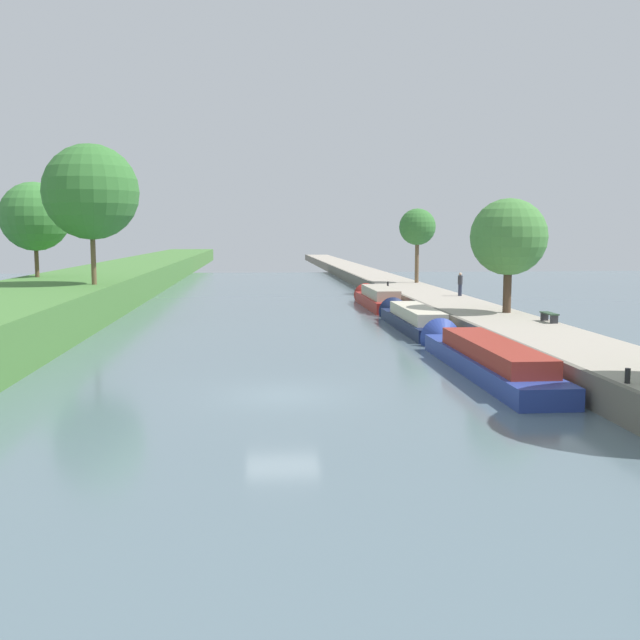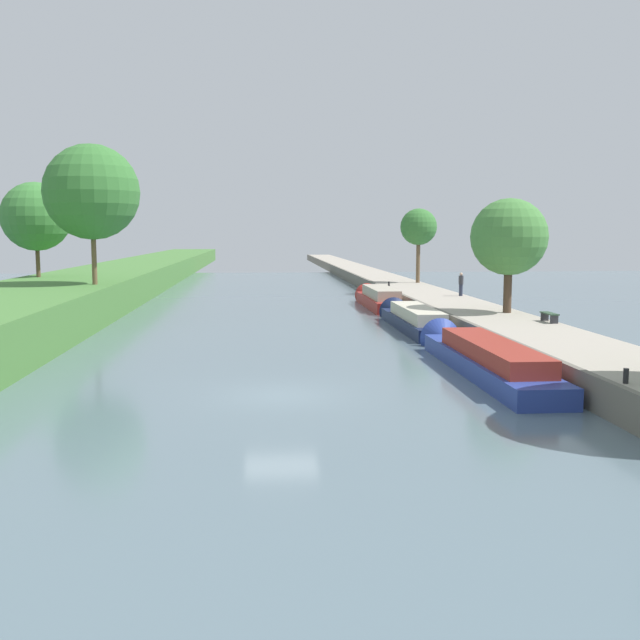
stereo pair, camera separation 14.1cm
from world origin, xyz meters
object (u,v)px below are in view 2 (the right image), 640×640
at_px(person_walking, 461,284).
at_px(mooring_bollard_near, 626,376).
at_px(narrowboat_blue, 481,357).
at_px(narrowboat_navy, 412,319).
at_px(park_bench, 549,315).
at_px(narrowboat_red, 378,298).
at_px(mooring_bollard_far, 389,284).

distance_m(person_walking, mooring_bollard_near, 30.54).
relative_size(narrowboat_blue, narrowboat_navy, 1.12).
bearing_deg(mooring_bollard_near, narrowboat_navy, 94.92).
relative_size(narrowboat_blue, park_bench, 9.18).
distance_m(narrowboat_red, mooring_bollard_far, 5.72).
xyz_separation_m(person_walking, park_bench, (0.15, -15.57, -0.53)).
xyz_separation_m(mooring_bollard_near, mooring_bollard_far, (0.00, 39.47, 0.00)).
bearing_deg(narrowboat_red, mooring_bollard_far, 71.65).
distance_m(narrowboat_blue, mooring_bollard_far, 31.51).
bearing_deg(mooring_bollard_near, mooring_bollard_far, 90.00).
xyz_separation_m(narrowboat_blue, narrowboat_navy, (0.03, 13.43, -0.02)).
bearing_deg(park_bench, person_walking, 90.56).
bearing_deg(mooring_bollard_near, person_walking, 83.37).
bearing_deg(narrowboat_navy, mooring_bollard_near, -85.08).
relative_size(person_walking, mooring_bollard_near, 3.69).
height_order(narrowboat_navy, park_bench, park_bench).
height_order(person_walking, mooring_bollard_far, person_walking).
bearing_deg(narrowboat_blue, narrowboat_red, 89.81).
bearing_deg(narrowboat_navy, narrowboat_blue, -90.11).
distance_m(narrowboat_navy, mooring_bollard_far, 18.13).
height_order(narrowboat_red, mooring_bollard_far, narrowboat_red).
bearing_deg(mooring_bollard_far, narrowboat_blue, -93.41).
height_order(narrowboat_navy, mooring_bollard_far, mooring_bollard_far).
height_order(narrowboat_navy, narrowboat_red, narrowboat_red).
distance_m(narrowboat_red, park_bench, 20.09).
height_order(narrowboat_red, park_bench, park_bench).
height_order(narrowboat_red, mooring_bollard_near, narrowboat_red).
bearing_deg(mooring_bollard_near, park_bench, 76.01).
xyz_separation_m(narrowboat_navy, person_walking, (5.37, 8.89, 1.41)).
relative_size(narrowboat_blue, narrowboat_red, 1.16).
height_order(narrowboat_blue, mooring_bollard_far, mooring_bollard_far).
bearing_deg(narrowboat_red, park_bench, -74.20).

